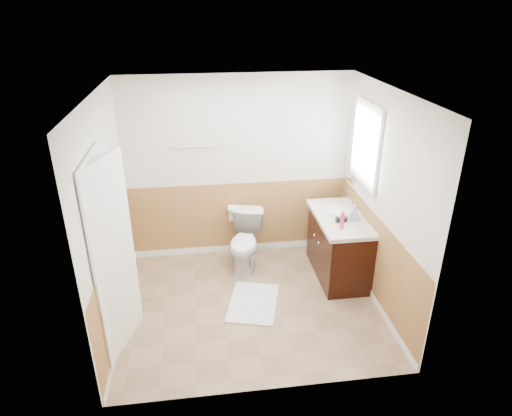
{
  "coord_description": "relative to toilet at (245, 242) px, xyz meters",
  "views": [
    {
      "loc": [
        -0.52,
        -4.31,
        3.3
      ],
      "look_at": [
        0.1,
        0.25,
        1.15
      ],
      "focal_mm": 31.24,
      "sensor_mm": 36.0,
      "label": 1
    }
  ],
  "objects": [
    {
      "name": "floor",
      "position": [
        -0.03,
        -0.84,
        -0.38
      ],
      "size": [
        3.0,
        3.0,
        0.0
      ],
      "primitive_type": "plane",
      "color": "#8C7051",
      "rests_on": "ground"
    },
    {
      "name": "ceiling",
      "position": [
        -0.03,
        -0.84,
        2.12
      ],
      "size": [
        3.0,
        3.0,
        0.0
      ],
      "primitive_type": "plane",
      "rotation": [
        3.14,
        0.0,
        0.0
      ],
      "color": "white",
      "rests_on": "floor"
    },
    {
      "name": "wall_back",
      "position": [
        -0.03,
        0.46,
        0.87
      ],
      "size": [
        3.0,
        0.0,
        3.0
      ],
      "primitive_type": "plane",
      "rotation": [
        1.57,
        0.0,
        0.0
      ],
      "color": "silver",
      "rests_on": "floor"
    },
    {
      "name": "wall_front",
      "position": [
        -0.03,
        -2.14,
        0.87
      ],
      "size": [
        3.0,
        0.0,
        3.0
      ],
      "primitive_type": "plane",
      "rotation": [
        -1.57,
        0.0,
        0.0
      ],
      "color": "silver",
      "rests_on": "floor"
    },
    {
      "name": "wall_left",
      "position": [
        -1.53,
        -0.84,
        0.87
      ],
      "size": [
        0.0,
        3.0,
        3.0
      ],
      "primitive_type": "plane",
      "rotation": [
        1.57,
        0.0,
        1.57
      ],
      "color": "silver",
      "rests_on": "floor"
    },
    {
      "name": "wall_right",
      "position": [
        1.47,
        -0.84,
        0.87
      ],
      "size": [
        0.0,
        3.0,
        3.0
      ],
      "primitive_type": "plane",
      "rotation": [
        1.57,
        0.0,
        -1.57
      ],
      "color": "silver",
      "rests_on": "floor"
    },
    {
      "name": "wainscot_back",
      "position": [
        -0.03,
        0.44,
        0.12
      ],
      "size": [
        3.0,
        0.0,
        3.0
      ],
      "primitive_type": "plane",
      "rotation": [
        1.57,
        0.0,
        0.0
      ],
      "color": "#A26E40",
      "rests_on": "floor"
    },
    {
      "name": "wainscot_front",
      "position": [
        -0.03,
        -2.13,
        0.12
      ],
      "size": [
        3.0,
        0.0,
        3.0
      ],
      "primitive_type": "plane",
      "rotation": [
        -1.57,
        0.0,
        0.0
      ],
      "color": "#A26E40",
      "rests_on": "floor"
    },
    {
      "name": "wainscot_left",
      "position": [
        -1.52,
        -0.84,
        0.12
      ],
      "size": [
        0.0,
        2.6,
        2.6
      ],
      "primitive_type": "plane",
      "rotation": [
        1.57,
        0.0,
        1.57
      ],
      "color": "#A26E40",
      "rests_on": "floor"
    },
    {
      "name": "wainscot_right",
      "position": [
        1.45,
        -0.84,
        0.12
      ],
      "size": [
        0.0,
        2.6,
        2.6
      ],
      "primitive_type": "plane",
      "rotation": [
        1.57,
        0.0,
        -1.57
      ],
      "color": "#A26E40",
      "rests_on": "floor"
    },
    {
      "name": "toilet",
      "position": [
        0.0,
        0.0,
        0.0
      ],
      "size": [
        0.6,
        0.82,
        0.75
      ],
      "primitive_type": "imported",
      "rotation": [
        0.0,
        0.0,
        -0.27
      ],
      "color": "white",
      "rests_on": "floor"
    },
    {
      "name": "bath_mat",
      "position": [
        0.0,
        -0.84,
        -0.37
      ],
      "size": [
        0.74,
        0.92,
        0.02
      ],
      "primitive_type": "cube",
      "rotation": [
        0.0,
        0.0,
        -0.27
      ],
      "color": "white",
      "rests_on": "floor"
    },
    {
      "name": "vanity_cabinet",
      "position": [
        1.18,
        -0.35,
        0.02
      ],
      "size": [
        0.55,
        1.1,
        0.8
      ],
      "primitive_type": "cube",
      "color": "black",
      "rests_on": "floor"
    },
    {
      "name": "vanity_knob_left",
      "position": [
        0.88,
        -0.45,
        0.17
      ],
      "size": [
        0.03,
        0.03,
        0.03
      ],
      "primitive_type": "sphere",
      "color": "silver",
      "rests_on": "vanity_cabinet"
    },
    {
      "name": "vanity_knob_right",
      "position": [
        0.88,
        -0.25,
        0.17
      ],
      "size": [
        0.03,
        0.03,
        0.03
      ],
      "primitive_type": "sphere",
      "color": "silver",
      "rests_on": "vanity_cabinet"
    },
    {
      "name": "countertop",
      "position": [
        1.17,
        -0.35,
        0.45
      ],
      "size": [
        0.6,
        1.15,
        0.05
      ],
      "primitive_type": "cube",
      "color": "beige",
      "rests_on": "vanity_cabinet"
    },
    {
      "name": "sink_basin",
      "position": [
        1.18,
        -0.2,
        0.48
      ],
      "size": [
        0.36,
        0.36,
        0.02
      ],
      "primitive_type": "cylinder",
      "color": "silver",
      "rests_on": "countertop"
    },
    {
      "name": "faucet",
      "position": [
        1.36,
        -0.2,
        0.54
      ],
      "size": [
        0.02,
        0.02,
        0.14
      ],
      "primitive_type": "cylinder",
      "color": "silver",
      "rests_on": "countertop"
    },
    {
      "name": "lotion_bottle",
      "position": [
        1.08,
        -0.67,
        0.58
      ],
      "size": [
        0.05,
        0.05,
        0.22
      ],
      "primitive_type": "cylinder",
      "color": "#D2365E",
      "rests_on": "countertop"
    },
    {
      "name": "soap_dispenser",
      "position": [
        1.3,
        -0.46,
        0.57
      ],
      "size": [
        0.12,
        0.12,
        0.2
      ],
      "primitive_type": "imported",
      "rotation": [
        0.0,
        0.0,
        -0.41
      ],
      "color": "#97A2AA",
      "rests_on": "countertop"
    },
    {
      "name": "hair_dryer_body",
      "position": [
        1.13,
        -0.5,
        0.51
      ],
      "size": [
        0.14,
        0.07,
        0.07
      ],
      "primitive_type": "cylinder",
      "rotation": [
        0.0,
        1.57,
        0.0
      ],
      "color": "black",
      "rests_on": "countertop"
    },
    {
      "name": "hair_dryer_handle",
      "position": [
        1.1,
        -0.42,
        0.48
      ],
      "size": [
        0.03,
        0.03,
        0.07
      ],
      "primitive_type": "cylinder",
      "color": "black",
      "rests_on": "countertop"
    },
    {
      "name": "mirror_panel",
      "position": [
        1.44,
        0.26,
        1.17
      ],
      "size": [
        0.02,
        0.35,
        0.9
      ],
      "primitive_type": "cube",
      "color": "silver",
      "rests_on": "wall_right"
    },
    {
      "name": "window_frame",
      "position": [
        1.44,
        -0.26,
        1.37
      ],
      "size": [
        0.04,
        0.8,
        1.0
      ],
      "primitive_type": "cube",
      "color": "white",
      "rests_on": "wall_right"
    },
    {
      "name": "window_glass",
      "position": [
        1.45,
        -0.26,
        1.37
      ],
      "size": [
        0.01,
        0.7,
        0.9
      ],
      "primitive_type": "cube",
      "color": "white",
      "rests_on": "wall_right"
    },
    {
      "name": "door",
      "position": [
        -1.43,
        -1.29,
        0.64
      ],
      "size": [
        0.29,
        0.78,
        2.04
      ],
      "primitive_type": "cube",
      "rotation": [
        0.0,
        0.0,
        -0.31
      ],
      "color": "white",
      "rests_on": "wall_left"
    },
    {
      "name": "door_frame",
      "position": [
        -1.51,
        -1.29,
        0.65
      ],
      "size": [
        0.02,
        0.92,
        2.1
      ],
      "primitive_type": "cube",
      "color": "white",
      "rests_on": "wall_left"
    },
    {
      "name": "door_knob",
      "position": [
        -1.37,
        -0.96,
        0.57
      ],
      "size": [
        0.06,
        0.06,
        0.06
      ],
      "primitive_type": "sphere",
      "color": "silver",
      "rests_on": "door"
    },
    {
      "name": "towel_bar",
      "position": [
        -0.58,
        0.4,
        1.22
      ],
      "size": [
        0.62,
        0.02,
        0.02
      ],
      "primitive_type": "cylinder",
      "rotation": [
        0.0,
        1.57,
        0.0
      ],
      "color": "silver",
      "rests_on": "wall_back"
    },
    {
      "name": "tp_holder_bar",
      "position": [
        -0.13,
        0.38,
        0.32
      ],
      "size": [
        0.14,
        0.02,
        0.02
      ],
      "primitive_type": "cylinder",
      "rotation": [
        0.0,
        1.57,
        0.0
      ],
      "color": "silver",
      "rests_on": "wall_back"
    },
    {
      "name": "tp_roll",
      "position": [
        -0.13,
        0.38,
        0.32
      ],
      "size": [
        0.1,
        0.11,
        0.11
      ],
      "primitive_type": "cylinder",
      "rotation": [
        0.0,
        1.57,
        0.0
      ],
      "color": "white",
      "rests_on": "tp_holder_bar"
    },
    {
      "name": "tp_sheet",
      "position": [
        -0.13,
        0.38,
        0.21
      ],
      "size": [
        0.1,
        0.01,
        0.16
      ],
      "primitive_type": "cube",
      "color": "white",
      "rests_on": "tp_roll"
    }
  ]
}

